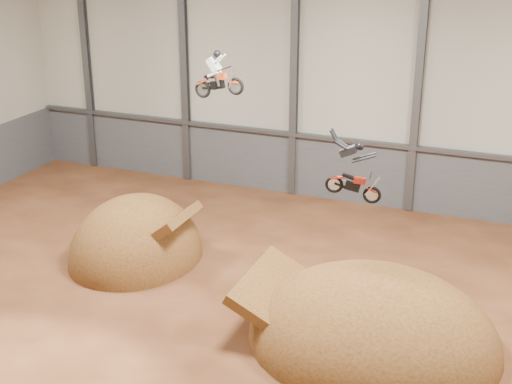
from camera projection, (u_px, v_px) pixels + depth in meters
floor at (246, 335)px, 26.95m from camera, size 40.00×40.00×0.00m
back_wall at (355, 77)px, 37.44m from camera, size 40.00×0.10×14.00m
lower_band_back at (350, 171)px, 39.23m from camera, size 39.80×0.18×3.50m
steel_rail at (351, 141)px, 38.46m from camera, size 39.80×0.35×0.20m
steel_column_0 at (86, 56)px, 43.11m from camera, size 0.40×0.36×13.90m
steel_column_1 at (184, 64)px, 40.78m from camera, size 0.40×0.36×13.90m
steel_column_2 at (294, 73)px, 38.44m from camera, size 0.40×0.36×13.90m
steel_column_3 at (418, 82)px, 36.10m from camera, size 0.40×0.36×13.90m
takeoff_ramp at (137, 258)px, 33.14m from camera, size 5.94×6.85×5.94m
landing_ramp at (372, 342)px, 26.49m from camera, size 9.40×8.31×5.42m
fmx_rider_a at (220, 72)px, 29.27m from camera, size 2.65×1.01×2.43m
fmx_rider_b at (352, 167)px, 25.44m from camera, size 3.24×1.26×2.85m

